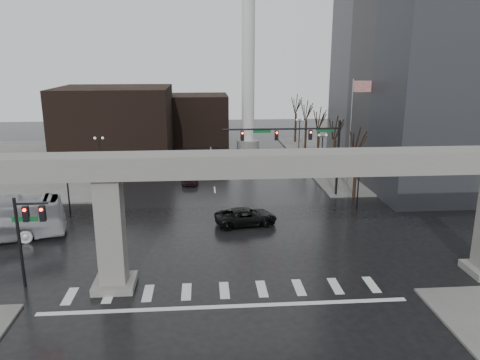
{
  "coord_description": "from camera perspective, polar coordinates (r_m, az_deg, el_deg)",
  "views": [
    {
      "loc": [
        -1.13,
        -27.87,
        14.47
      ],
      "look_at": [
        1.81,
        9.21,
        4.5
      ],
      "focal_mm": 35.0,
      "sensor_mm": 36.0,
      "label": 1
    }
  ],
  "objects": [
    {
      "name": "building_far_mid",
      "position": [
        80.55,
        -5.16,
        7.48
      ],
      "size": [
        10.0,
        10.0,
        8.0
      ],
      "primitive_type": "cube",
      "color": "black",
      "rests_on": "ground"
    },
    {
      "name": "lamp_right_2",
      "position": [
        72.22,
        7.25,
        6.13
      ],
      "size": [
        1.22,
        0.32,
        5.11
      ],
      "color": "black",
      "rests_on": "ground"
    },
    {
      "name": "pickup_truck",
      "position": [
        41.09,
        0.73,
        -4.5
      ],
      "size": [
        5.76,
        3.36,
        1.51
      ],
      "primitive_type": "imported",
      "rotation": [
        0.0,
        0.0,
        1.74
      ],
      "color": "black",
      "rests_on": "ground"
    },
    {
      "name": "lamp_left_2",
      "position": [
        71.8,
        -14.47,
        5.72
      ],
      "size": [
        1.22,
        0.32,
        5.11
      ],
      "color": "black",
      "rests_on": "ground"
    },
    {
      "name": "tree_right_0",
      "position": [
        49.87,
        13.91,
        1.01
      ],
      "size": [
        1.09,
        1.58,
        7.5
      ],
      "color": "black",
      "rests_on": "ground"
    },
    {
      "name": "tree_right_3",
      "position": [
        72.53,
        8.04,
        5.74
      ],
      "size": [
        1.11,
        1.66,
        8.02
      ],
      "color": "black",
      "rests_on": "ground"
    },
    {
      "name": "tree_right_1",
      "position": [
        57.3,
        11.45,
        3.01
      ],
      "size": [
        1.09,
        1.61,
        7.67
      ],
      "color": "black",
      "rests_on": "ground"
    },
    {
      "name": "lamp_right_1",
      "position": [
        58.79,
        9.99,
        4.0
      ],
      "size": [
        1.22,
        0.32,
        5.11
      ],
      "color": "black",
      "rests_on": "ground"
    },
    {
      "name": "sidewalk_ne",
      "position": [
        70.87,
        18.1,
        2.54
      ],
      "size": [
        28.0,
        36.0,
        0.15
      ],
      "primitive_type": "cube",
      "color": "slate",
      "rests_on": "ground"
    },
    {
      "name": "far_car",
      "position": [
        55.01,
        -6.21,
        0.52
      ],
      "size": [
        2.16,
        4.77,
        1.59
      ],
      "primitive_type": "imported",
      "rotation": [
        0.0,
        0.0,
        0.06
      ],
      "color": "black",
      "rests_on": "ground"
    },
    {
      "name": "signal_left_pole",
      "position": [
        32.19,
        -24.56,
        -5.25
      ],
      "size": [
        2.3,
        0.3,
        6.0
      ],
      "color": "black",
      "rests_on": "ground"
    },
    {
      "name": "smokestack",
      "position": [
        74.22,
        1.01,
        14.14
      ],
      "size": [
        3.6,
        3.6,
        30.0
      ],
      "color": "silver",
      "rests_on": "ground"
    },
    {
      "name": "signal_mast_arm",
      "position": [
        48.53,
        7.61,
        4.62
      ],
      "size": [
        12.12,
        0.43,
        8.0
      ],
      "color": "black",
      "rests_on": "ground"
    },
    {
      "name": "tree_right_2",
      "position": [
        64.87,
        9.55,
        4.54
      ],
      "size": [
        1.1,
        1.63,
        7.85
      ],
      "color": "black",
      "rests_on": "ground"
    },
    {
      "name": "lamp_right_0",
      "position": [
        45.69,
        14.29,
        0.61
      ],
      "size": [
        1.22,
        0.32,
        5.11
      ],
      "color": "black",
      "rests_on": "ground"
    },
    {
      "name": "lamp_left_1",
      "position": [
        58.26,
        -16.73,
        3.49
      ],
      "size": [
        1.22,
        0.32,
        5.11
      ],
      "color": "black",
      "rests_on": "ground"
    },
    {
      "name": "elevated_guideway",
      "position": [
        28.98,
        0.37,
        -0.17
      ],
      "size": [
        48.0,
        2.6,
        8.7
      ],
      "color": "gray",
      "rests_on": "ground"
    },
    {
      "name": "lamp_left_0",
      "position": [
        45.02,
        -20.33,
        -0.09
      ],
      "size": [
        1.22,
        0.32,
        5.11
      ],
      "color": "black",
      "rests_on": "ground"
    },
    {
      "name": "ground",
      "position": [
        31.42,
        -2.01,
        -12.42
      ],
      "size": [
        160.0,
        160.0,
        0.0
      ],
      "primitive_type": "plane",
      "color": "black",
      "rests_on": "ground"
    },
    {
      "name": "flagpole_assembly",
      "position": [
        52.96,
        13.68,
        7.05
      ],
      "size": [
        2.06,
        0.12,
        12.0
      ],
      "color": "silver",
      "rests_on": "ground"
    },
    {
      "name": "tree_right_4",
      "position": [
        80.26,
        6.82,
        6.71
      ],
      "size": [
        1.12,
        1.69,
        8.19
      ],
      "color": "black",
      "rests_on": "ground"
    },
    {
      "name": "sidewalk_nw",
      "position": [
        70.03,
        -25.23,
        1.69
      ],
      "size": [
        28.0,
        36.0,
        0.15
      ],
      "primitive_type": "cube",
      "color": "slate",
      "rests_on": "ground"
    },
    {
      "name": "building_far_left",
      "position": [
        71.67,
        -14.95,
        6.91
      ],
      "size": [
        16.0,
        14.0,
        10.0
      ],
      "primitive_type": "cube",
      "color": "black",
      "rests_on": "ground"
    }
  ]
}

